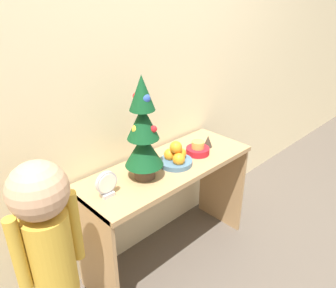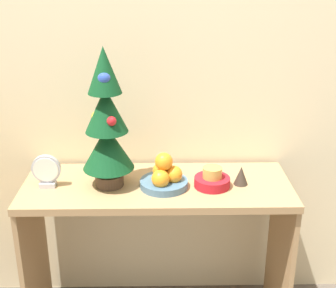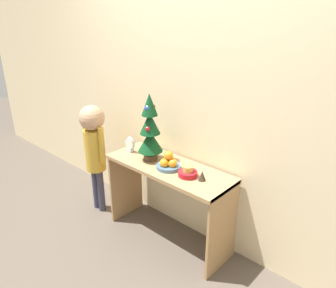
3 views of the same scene
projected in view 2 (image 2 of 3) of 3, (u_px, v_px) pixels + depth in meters
back_wall at (156, 37)px, 1.95m from camera, size 7.00×0.05×2.50m
console_table at (157, 218)px, 1.98m from camera, size 1.10×0.41×0.69m
mini_tree at (107, 123)px, 1.80m from camera, size 0.21×0.21×0.56m
fruit_bowl at (164, 177)px, 1.87m from camera, size 0.19×0.19×0.15m
singing_bowl at (212, 180)px, 1.88m from camera, size 0.14×0.14×0.08m
desk_clock at (46, 171)px, 1.87m from camera, size 0.12×0.04×0.14m
figurine at (241, 175)px, 1.90m from camera, size 0.06×0.06×0.08m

